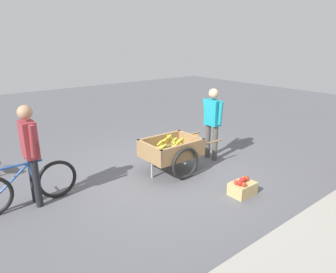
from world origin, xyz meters
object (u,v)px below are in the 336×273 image
object	(u,v)px
fruit_cart	(171,151)
bicycle	(25,187)
vendor_person	(213,118)
plastic_bucket	(193,141)
cyclist_person	(30,147)
apple_crate	(242,188)

from	to	relation	value
fruit_cart	bicycle	distance (m)	2.69
fruit_cart	vendor_person	distance (m)	1.25
fruit_cart	plastic_bucket	xyz separation A→B (m)	(-1.41, -0.87, -0.30)
fruit_cart	vendor_person	size ratio (longest dim) A/B	1.05
cyclist_person	vendor_person	bearing A→B (deg)	173.84
vendor_person	cyclist_person	xyz separation A→B (m)	(3.65, -0.39, 0.04)
fruit_cart	cyclist_person	distance (m)	2.59
apple_crate	plastic_bucket	bearing A→B (deg)	-113.93
vendor_person	plastic_bucket	distance (m)	1.22
bicycle	apple_crate	bearing A→B (deg)	147.79
vendor_person	apple_crate	size ratio (longest dim) A/B	3.59
bicycle	apple_crate	distance (m)	3.56
bicycle	plastic_bucket	size ratio (longest dim) A/B	6.08
fruit_cart	bicycle	size ratio (longest dim) A/B	1.00
fruit_cart	plastic_bucket	world-z (taller)	fruit_cart
fruit_cart	vendor_person	xyz separation A→B (m)	(-1.14, 0.01, 0.50)
fruit_cart	bicycle	world-z (taller)	bicycle
bicycle	apple_crate	xyz separation A→B (m)	(-3.01, 1.90, -0.22)
cyclist_person	plastic_bucket	xyz separation A→B (m)	(-3.91, -0.49, -0.85)
vendor_person	apple_crate	world-z (taller)	vendor_person
bicycle	apple_crate	world-z (taller)	bicycle
cyclist_person	apple_crate	world-z (taller)	cyclist_person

